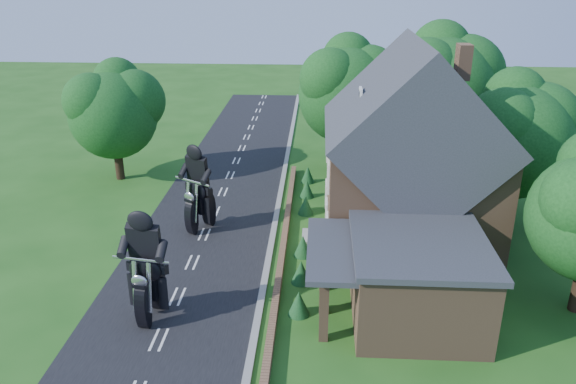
# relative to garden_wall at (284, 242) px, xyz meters

# --- Properties ---
(ground) EXTENTS (120.00, 120.00, 0.00)m
(ground) POSITION_rel_garden_wall_xyz_m (-4.30, -5.00, -0.20)
(ground) COLOR #1E4F16
(ground) RESTS_ON ground
(road) EXTENTS (7.00, 80.00, 0.02)m
(road) POSITION_rel_garden_wall_xyz_m (-4.30, -5.00, -0.19)
(road) COLOR black
(road) RESTS_ON ground
(kerb) EXTENTS (0.30, 80.00, 0.12)m
(kerb) POSITION_rel_garden_wall_xyz_m (-0.65, -5.00, -0.14)
(kerb) COLOR gray
(kerb) RESTS_ON ground
(garden_wall) EXTENTS (0.30, 22.00, 0.40)m
(garden_wall) POSITION_rel_garden_wall_xyz_m (0.00, 0.00, 0.00)
(garden_wall) COLOR brown
(garden_wall) RESTS_ON ground
(house) EXTENTS (9.54, 8.64, 10.24)m
(house) POSITION_rel_garden_wall_xyz_m (6.19, 1.00, 4.14)
(house) COLOR brown
(house) RESTS_ON ground
(annex) EXTENTS (7.05, 5.94, 3.44)m
(annex) POSITION_rel_garden_wall_xyz_m (5.57, -5.80, 1.57)
(annex) COLOR brown
(annex) RESTS_ON ground
(tree_house_right) EXTENTS (6.51, 6.00, 8.40)m
(tree_house_right) POSITION_rel_garden_wall_xyz_m (12.35, 3.62, 4.99)
(tree_house_right) COLOR black
(tree_house_right) RESTS_ON ground
(tree_behind_house) EXTENTS (7.81, 7.20, 10.08)m
(tree_behind_house) POSITION_rel_garden_wall_xyz_m (9.88, 11.14, 6.03)
(tree_behind_house) COLOR black
(tree_behind_house) RESTS_ON ground
(tree_behind_left) EXTENTS (6.94, 6.40, 9.16)m
(tree_behind_left) POSITION_rel_garden_wall_xyz_m (3.86, 12.13, 5.53)
(tree_behind_left) COLOR black
(tree_behind_left) RESTS_ON ground
(tree_far_road) EXTENTS (6.08, 5.60, 7.84)m
(tree_far_road) POSITION_rel_garden_wall_xyz_m (-11.16, 9.11, 4.64)
(tree_far_road) COLOR black
(tree_far_road) RESTS_ON ground
(shrub_a) EXTENTS (0.90, 0.90, 1.10)m
(shrub_a) POSITION_rel_garden_wall_xyz_m (1.00, -6.00, 0.35)
(shrub_a) COLOR #133E1B
(shrub_a) RESTS_ON ground
(shrub_b) EXTENTS (0.90, 0.90, 1.10)m
(shrub_b) POSITION_rel_garden_wall_xyz_m (1.00, -3.50, 0.35)
(shrub_b) COLOR #133E1B
(shrub_b) RESTS_ON ground
(shrub_c) EXTENTS (0.90, 0.90, 1.10)m
(shrub_c) POSITION_rel_garden_wall_xyz_m (1.00, -1.00, 0.35)
(shrub_c) COLOR #133E1B
(shrub_c) RESTS_ON ground
(shrub_d) EXTENTS (0.90, 0.90, 1.10)m
(shrub_d) POSITION_rel_garden_wall_xyz_m (1.00, 4.00, 0.35)
(shrub_d) COLOR #133E1B
(shrub_d) RESTS_ON ground
(shrub_e) EXTENTS (0.90, 0.90, 1.10)m
(shrub_e) POSITION_rel_garden_wall_xyz_m (1.00, 6.50, 0.35)
(shrub_e) COLOR #133E1B
(shrub_e) RESTS_ON ground
(shrub_f) EXTENTS (0.90, 0.90, 1.10)m
(shrub_f) POSITION_rel_garden_wall_xyz_m (1.00, 9.00, 0.35)
(shrub_f) COLOR #133E1B
(shrub_f) RESTS_ON ground
(motorcycle_lead) EXTENTS (0.63, 1.61, 1.46)m
(motorcycle_lead) POSITION_rel_garden_wall_xyz_m (-4.93, -6.62, 0.53)
(motorcycle_lead) COLOR black
(motorcycle_lead) RESTS_ON ground
(motorcycle_follow) EXTENTS (1.15, 1.54, 1.45)m
(motorcycle_follow) POSITION_rel_garden_wall_xyz_m (-4.59, 1.59, 0.53)
(motorcycle_follow) COLOR black
(motorcycle_follow) RESTS_ON ground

